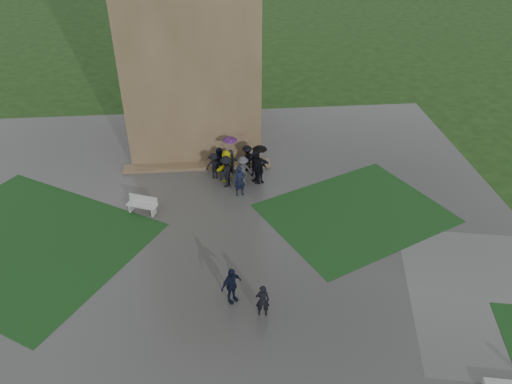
{
  "coord_description": "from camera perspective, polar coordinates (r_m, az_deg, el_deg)",
  "views": [
    {
      "loc": [
        1.19,
        -16.13,
        15.71
      ],
      "look_at": [
        3.19,
        5.77,
        1.2
      ],
      "focal_mm": 35.0,
      "sensor_mm": 36.0,
      "label": 1
    }
  ],
  "objects": [
    {
      "name": "ground",
      "position": [
        22.55,
        -6.89,
        -11.06
      ],
      "size": [
        120.0,
        120.0,
        0.0
      ],
      "primitive_type": "plane",
      "color": "black"
    },
    {
      "name": "plaza",
      "position": [
        24.02,
        -6.85,
        -7.71
      ],
      "size": [
        34.0,
        34.0,
        0.02
      ],
      "primitive_type": "cube",
      "color": "#343431",
      "rests_on": "ground"
    },
    {
      "name": "lawn_inset_left",
      "position": [
        27.3,
        -24.99,
        -5.33
      ],
      "size": [
        14.1,
        13.46,
        0.01
      ],
      "primitive_type": "cube",
      "rotation": [
        0.0,
        0.0,
        -0.56
      ],
      "color": "black",
      "rests_on": "plaza"
    },
    {
      "name": "lawn_inset_right",
      "position": [
        27.31,
        11.31,
        -2.38
      ],
      "size": [
        11.12,
        10.15,
        0.01
      ],
      "primitive_type": "cube",
      "rotation": [
        0.0,
        0.0,
        0.44
      ],
      "color": "black",
      "rests_on": "plaza"
    },
    {
      "name": "tower_plinth",
      "position": [
        30.96,
        -6.72,
        2.96
      ],
      "size": [
        9.0,
        0.8,
        0.22
      ],
      "primitive_type": "cube",
      "color": "brown",
      "rests_on": "plaza"
    },
    {
      "name": "bench",
      "position": [
        27.28,
        -12.84,
        -1.39
      ],
      "size": [
        1.73,
        1.1,
        0.96
      ],
      "rotation": [
        0.0,
        0.0,
        -0.38
      ],
      "color": "#A4A49F",
      "rests_on": "plaza"
    },
    {
      "name": "visitor_cluster",
      "position": [
        29.25,
        -2.09,
        3.25
      ],
      "size": [
        3.8,
        3.49,
        2.44
      ],
      "color": "black",
      "rests_on": "plaza"
    },
    {
      "name": "pedestrian_mid",
      "position": [
        21.32,
        -2.83,
        -10.61
      ],
      "size": [
        1.19,
        1.09,
        1.78
      ],
      "primitive_type": "imported",
      "rotation": [
        0.0,
        0.0,
        0.62
      ],
      "color": "black",
      "rests_on": "plaza"
    },
    {
      "name": "pedestrian_near",
      "position": [
        20.81,
        0.75,
        -12.29
      ],
      "size": [
        0.6,
        0.42,
        1.59
      ],
      "primitive_type": "imported",
      "rotation": [
        0.0,
        0.0,
        3.07
      ],
      "color": "black",
      "rests_on": "plaza"
    }
  ]
}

